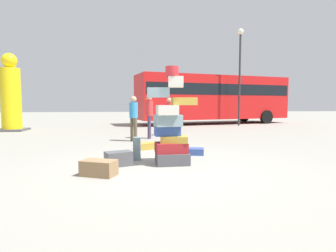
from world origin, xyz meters
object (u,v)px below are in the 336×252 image
Objects in this scene: suitcase_charcoal_foreground_near at (119,159)px; parked_bus at (214,96)px; person_tourist_with_camera at (169,113)px; person_passerby_in_red at (149,112)px; suitcase_navy_right_side at (190,151)px; yellow_dummy_statue at (11,97)px; suitcase_tan_behind_tower at (147,146)px; lamp_post at (240,62)px; suitcase_slate_upright_blue at (137,149)px; person_bearded_onlooker at (134,114)px; suitcase_tower at (171,128)px; suitcase_brown_white_trunk at (99,168)px.

parked_bus reaches higher than suitcase_charcoal_foreground_near.
person_passerby_in_red is at bearing -58.00° from person_tourist_with_camera.
suitcase_navy_right_side is 0.20× the size of yellow_dummy_statue.
yellow_dummy_statue is at bearing 111.11° from suitcase_tan_behind_tower.
lamp_post is (4.84, 9.23, 3.76)m from suitcase_navy_right_side.
lamp_post reaches higher than suitcase_slate_upright_blue.
yellow_dummy_statue is (-6.47, 6.26, 1.59)m from suitcase_tan_behind_tower.
person_tourist_with_camera is (1.46, 1.55, -0.02)m from person_bearded_onlooker.
suitcase_navy_right_side is at bearing -117.67° from lamp_post.
parked_bus is at bearing 39.48° from suitcase_tan_behind_tower.
yellow_dummy_statue reaches higher than suitcase_charcoal_foreground_near.
parked_bus is (4.65, 7.52, 0.83)m from person_passerby_in_red.
person_bearded_onlooker reaches higher than person_tourist_with_camera.
suitcase_navy_right_side is at bearing -7.12° from person_bearded_onlooker.
suitcase_tan_behind_tower is 1.48m from suitcase_navy_right_side.
suitcase_tower is 12.07m from lamp_post.
suitcase_brown_white_trunk is 1.58m from suitcase_slate_upright_blue.
lamp_post is at bearing 75.79° from suitcase_navy_right_side.
person_passerby_in_red is at bearing -135.83° from parked_bus.
suitcase_tower is at bearing -20.25° from suitcase_charcoal_foreground_near.
parked_bus is (5.23, 8.23, 0.87)m from person_bearded_onlooker.
person_bearded_onlooker is at bearing -32.62° from person_passerby_in_red.
person_tourist_with_camera is 1.21m from person_passerby_in_red.
lamp_post is at bearing 29.43° from suitcase_tan_behind_tower.
lamp_post is (6.93, 11.17, 3.69)m from suitcase_brown_white_trunk.
suitcase_tower is at bearing -22.82° from person_bearded_onlooker.
person_passerby_in_red is (-0.88, -0.84, 0.06)m from person_tourist_with_camera.
suitcase_tan_behind_tower is 0.39× the size of person_bearded_onlooker.
person_bearded_onlooker is 0.92m from person_passerby_in_red.
suitcase_tan_behind_tower is 11.24m from parked_bus.
suitcase_charcoal_foreground_near reaches higher than suitcase_navy_right_side.
person_passerby_in_red is (0.86, 4.63, 0.85)m from suitcase_charcoal_foreground_near.
suitcase_tan_behind_tower is 2.03m from person_bearded_onlooker.
yellow_dummy_statue is at bearing 143.38° from suitcase_brown_white_trunk.
suitcase_charcoal_foreground_near is at bearing -133.83° from suitcase_navy_right_side.
suitcase_charcoal_foreground_near is 0.75× the size of suitcase_navy_right_side.
suitcase_tower reaches higher than suitcase_tan_behind_tower.
person_passerby_in_red reaches higher than suitcase_tan_behind_tower.
suitcase_slate_upright_blue is 0.33× the size of person_bearded_onlooker.
suitcase_charcoal_foreground_near is 0.90× the size of suitcase_tan_behind_tower.
suitcase_slate_upright_blue is (0.39, 0.61, 0.11)m from suitcase_charcoal_foreground_near.
suitcase_charcoal_foreground_near is at bearing -118.80° from suitcase_slate_upright_blue.
suitcase_tower is at bearing 10.56° from person_passerby_in_red.
person_tourist_with_camera is at bearing 78.55° from suitcase_slate_upright_blue.
suitcase_navy_right_side is 0.45× the size of person_passerby_in_red.
suitcase_navy_right_side is (2.09, 1.93, -0.06)m from suitcase_brown_white_trunk.
suitcase_slate_upright_blue is 0.34× the size of person_tourist_with_camera.
suitcase_tan_behind_tower is (0.29, 1.53, -0.17)m from suitcase_slate_upright_blue.
suitcase_charcoal_foreground_near is 4.79m from person_passerby_in_red.
person_bearded_onlooker is at bearing -134.52° from lamp_post.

